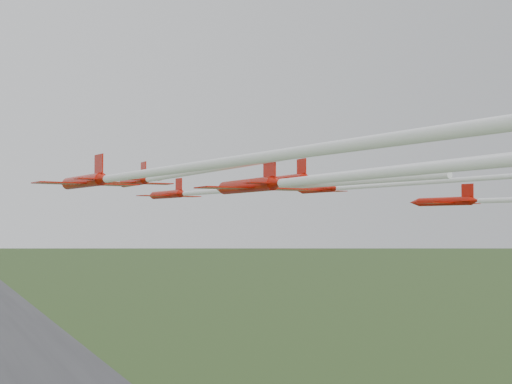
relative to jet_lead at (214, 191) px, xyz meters
name	(u,v)px	position (x,y,z in m)	size (l,w,h in m)	color
runway	(14,332)	(-2.12, 195.91, -49.65)	(38.00, 900.00, 0.04)	#37373A
jet_lead	(214,191)	(0.00, 0.00, 0.00)	(11.44, 61.38, 2.96)	#BF1306
jet_row2_left	(159,177)	(-11.49, -10.55, 0.98)	(9.29, 47.02, 2.79)	#BF1306
jet_row2_right	(396,184)	(15.90, -19.25, 0.47)	(8.06, 62.31, 2.41)	#BF1306
jet_row3_left	(134,175)	(-20.99, -32.52, -0.37)	(10.52, 51.46, 2.77)	#BF1306
jet_row3_mid	(375,171)	(0.38, -35.00, 0.51)	(8.89, 63.31, 2.68)	#BF1306
jet_row4_left	(310,180)	(-11.13, -42.34, -1.03)	(9.32, 47.61, 2.80)	#BF1306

